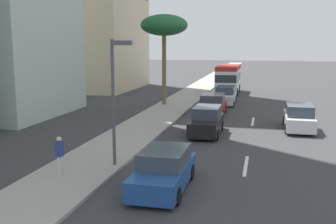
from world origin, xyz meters
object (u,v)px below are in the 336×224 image
object	(u,v)px
car_second	(213,105)
car_sixth	(207,121)
pedestrian_near_lamp	(60,154)
car_fifth	(164,170)
car_seventh	(299,118)
car_fourth	(225,96)
minibus_third	(228,78)
street_lamp	(116,87)
palm_tree	(164,26)

from	to	relation	value
car_second	car_sixth	bearing A→B (deg)	4.16
car_second	pedestrian_near_lamp	distance (m)	17.19
car_fifth	car_seventh	xyz separation A→B (m)	(12.52, -5.96, 0.06)
car_second	car_fourth	world-z (taller)	car_fourth
minibus_third	car_fifth	size ratio (longest dim) A/B	1.56
minibus_third	car_fourth	world-z (taller)	minibus_third
car_fourth	street_lamp	world-z (taller)	street_lamp
car_sixth	pedestrian_near_lamp	size ratio (longest dim) A/B	2.68
car_fifth	car_sixth	size ratio (longest dim) A/B	1.01
pedestrian_near_lamp	car_fourth	bearing A→B (deg)	177.57
car_second	car_sixth	world-z (taller)	car_sixth
car_fifth	pedestrian_near_lamp	bearing A→B (deg)	-92.74
car_second	pedestrian_near_lamp	bearing A→B (deg)	-14.51
minibus_third	palm_tree	size ratio (longest dim) A/B	0.87
palm_tree	street_lamp	distance (m)	18.76
pedestrian_near_lamp	minibus_third	bearing A→B (deg)	-178.45
pedestrian_near_lamp	street_lamp	bearing A→B (deg)	144.71
minibus_third	car_seventh	bearing A→B (deg)	18.61
car_sixth	street_lamp	size ratio (longest dim) A/B	0.78
car_fourth	car_fifth	bearing A→B (deg)	-0.52
car_fifth	palm_tree	xyz separation A→B (m)	(20.37, 5.05, 6.32)
car_fourth	car_sixth	distance (m)	12.85
car_second	car_seventh	distance (m)	7.56
car_second	street_lamp	world-z (taller)	street_lamp
car_sixth	street_lamp	bearing A→B (deg)	-21.01
palm_tree	street_lamp	size ratio (longest dim) A/B	1.42
car_fifth	car_sixth	xyz separation A→B (m)	(9.83, -0.29, 0.07)
car_seventh	street_lamp	size ratio (longest dim) A/B	0.80
car_sixth	car_fourth	bearing A→B (deg)	-179.64
minibus_third	car_fifth	bearing A→B (deg)	0.46
street_lamp	car_seventh	bearing A→B (deg)	-39.62
minibus_third	car_fifth	distance (m)	30.99
minibus_third	pedestrian_near_lamp	world-z (taller)	minibus_third
minibus_third	car_fifth	world-z (taller)	minibus_third
minibus_third	car_fourth	bearing A→B (deg)	3.14
palm_tree	car_second	bearing A→B (deg)	-126.05
car_seventh	minibus_third	bearing A→B (deg)	18.61
car_fourth	car_fifth	size ratio (longest dim) A/B	1.01
minibus_third	car_sixth	bearing A→B (deg)	1.45
car_sixth	street_lamp	xyz separation A→B (m)	(-7.77, 2.98, 2.89)
pedestrian_near_lamp	street_lamp	xyz separation A→B (m)	(1.85, -1.83, 2.66)
pedestrian_near_lamp	palm_tree	bearing A→B (deg)	-169.06
car_fifth	minibus_third	bearing A→B (deg)	-179.54
minibus_third	pedestrian_near_lamp	size ratio (longest dim) A/B	4.23
car_fourth	palm_tree	size ratio (longest dim) A/B	0.56
car_fourth	car_sixth	world-z (taller)	car_sixth
minibus_third	car_fourth	size ratio (longest dim) A/B	1.55
car_seventh	car_sixth	bearing A→B (deg)	115.35
car_fifth	car_sixth	bearing A→B (deg)	178.33
minibus_third	car_seventh	world-z (taller)	minibus_third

